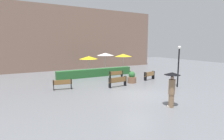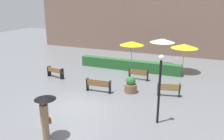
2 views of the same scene
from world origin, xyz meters
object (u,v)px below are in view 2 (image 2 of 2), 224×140
Objects in this scene: bench_far_right at (169,89)px; planter_pot at (131,85)px; bench_far_left at (55,72)px; pedestrian_with_umbrella at (45,112)px; patio_umbrella_yellow_far at (185,46)px; bench_back_row at (138,74)px; patio_umbrella_yellow at (132,43)px; lamp_post at (160,82)px; bench_mid_center at (98,85)px; patio_umbrella_white at (162,41)px.

bench_far_right is 2.56m from planter_pot.
pedestrian_with_umbrella is at bearing -56.86° from bench_far_left.
bench_far_right is 0.61× the size of patio_umbrella_yellow_far.
bench_back_row is 3.68m from bench_far_right.
bench_far_right is at bearing -53.52° from patio_umbrella_yellow.
bench_far_left is 10.27m from lamp_post.
bench_mid_center is at bearing -166.51° from bench_far_right.
patio_umbrella_white reaches higher than bench_far_left.
bench_far_right is (2.78, -2.42, 0.03)m from bench_back_row.
patio_umbrella_yellow is at bearing 126.48° from bench_far_right.
planter_pot is 7.02m from patio_umbrella_yellow.
pedestrian_with_umbrella reaches higher than bench_far_left.
bench_far_left is 0.60× the size of patio_umbrella_white.
bench_back_row is at bearing -64.52° from patio_umbrella_yellow.
lamp_post reaches higher than pedestrian_with_umbrella.
lamp_post is at bearing -65.27° from bench_back_row.
planter_pot is at bearing -84.97° from bench_back_row.
planter_pot is at bearing -114.83° from patio_umbrella_yellow_far.
pedestrian_with_umbrella reaches higher than planter_pot.
bench_back_row is 1.07× the size of bench_far_right.
patio_umbrella_white is at bearing 71.14° from bench_mid_center.
bench_back_row is 5.05m from patio_umbrella_white.
patio_umbrella_white is (-1.91, 10.69, 0.21)m from lamp_post.
patio_umbrella_yellow_far is at bearing 54.54° from bench_mid_center.
bench_far_right is at bearing 90.65° from lamp_post.
patio_umbrella_yellow_far is (0.22, 9.47, 0.07)m from lamp_post.
bench_far_right is 0.42× the size of lamp_post.
planter_pot is 4.63m from lamp_post.
bench_mid_center is (4.61, -1.42, 0.03)m from bench_far_left.
patio_umbrella_white is 2.45m from patio_umbrella_yellow_far.
patio_umbrella_white reaches higher than patio_umbrella_yellow.
lamp_post is (2.58, -3.41, 1.77)m from planter_pot.
lamp_post reaches higher than patio_umbrella_yellow_far.
patio_umbrella_white is (7.37, 6.66, 1.97)m from bench_far_left.
bench_far_left is 6.79m from bench_back_row.
bench_far_left is 0.97× the size of bench_back_row.
pedestrian_with_umbrella is (-4.40, -7.10, 0.85)m from bench_far_right.
bench_far_right is 8.40m from pedestrian_with_umbrella.
bench_mid_center reaches higher than bench_far_left.
planter_pot is (6.70, -0.61, -0.01)m from bench_far_left.
bench_back_row is at bearing 114.73° from lamp_post.
pedestrian_with_umbrella reaches higher than bench_back_row.
lamp_post is (4.67, -2.60, 1.73)m from bench_mid_center.
patio_umbrella_white is at bearing 100.14° from lamp_post.
patio_umbrella_white is 1.06× the size of patio_umbrella_yellow_far.
patio_umbrella_yellow_far is at bearing 65.17° from planter_pot.
bench_far_right reaches higher than bench_mid_center.
patio_umbrella_white is (2.72, 0.77, 0.32)m from patio_umbrella_yellow.
patio_umbrella_yellow_far is (9.50, 5.45, 1.83)m from bench_far_left.
bench_mid_center is at bearing -125.46° from patio_umbrella_yellow_far.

